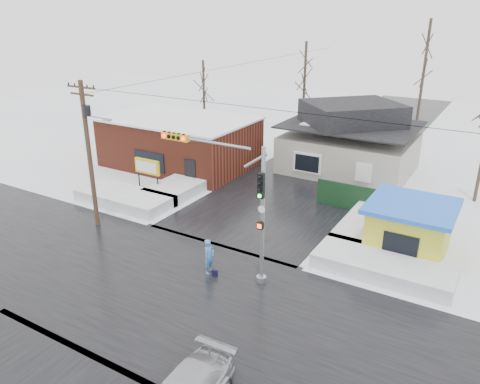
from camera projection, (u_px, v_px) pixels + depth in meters
The scene contains 19 objects.
ground at pixel (160, 287), 22.92m from camera, with size 120.00×120.00×0.00m, color white.
road_ns at pixel (160, 287), 22.91m from camera, with size 10.00×120.00×0.02m, color black.
road_ew at pixel (160, 287), 22.91m from camera, with size 120.00×10.00×0.02m, color black.
snowbank_nw at pixel (125, 198), 32.65m from camera, with size 7.00×3.00×0.80m, color white.
snowbank_ne at pixel (384, 266), 24.07m from camera, with size 7.00×3.00×0.80m, color white.
snowbank_nside_w at pixel (191, 182), 35.69m from camera, with size 3.00×8.00×0.80m, color white.
snowbank_nside_e at pixel (373, 222), 29.02m from camera, with size 3.00×8.00×0.80m, color white.
traffic_signal at pixel (234, 192), 22.46m from camera, with size 6.05×0.68×7.00m.
utility_pole at pixel (89, 147), 27.61m from camera, with size 3.15×0.44×9.00m.
brick_building at pixel (180, 141), 40.17m from camera, with size 12.20×8.20×4.12m.
marquee_sign at pixel (147, 168), 34.08m from camera, with size 2.20×0.21×2.55m.
house at pixel (350, 140), 38.57m from camera, with size 10.40×8.40×5.76m.
kiosk at pixel (409, 227), 25.84m from camera, with size 4.60×4.60×2.88m.
fence at pixel (375, 202), 30.67m from camera, with size 8.00×0.12×1.80m, color black.
tree_far_left at pixel (305, 65), 42.68m from camera, with size 3.00×3.00×10.00m.
tree_far_mid at pixel (427, 49), 38.93m from camera, with size 3.00×3.00×12.00m.
tree_far_west at pixel (203, 77), 46.43m from camera, with size 3.00×3.00×8.00m.
pedestrian at pixel (209, 257), 23.86m from camera, with size 0.68×0.45×1.88m, color #457FC3.
shopping_bag at pixel (215, 273), 23.80m from camera, with size 0.28×0.12×0.35m, color black.
Camera 1 is at (13.39, -14.83, 12.77)m, focal length 35.00 mm.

